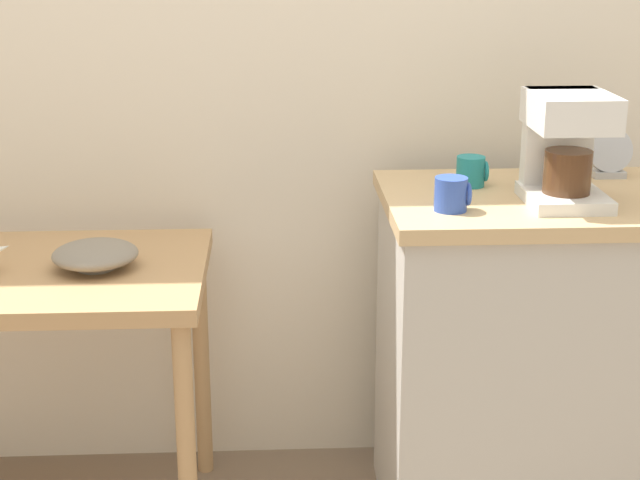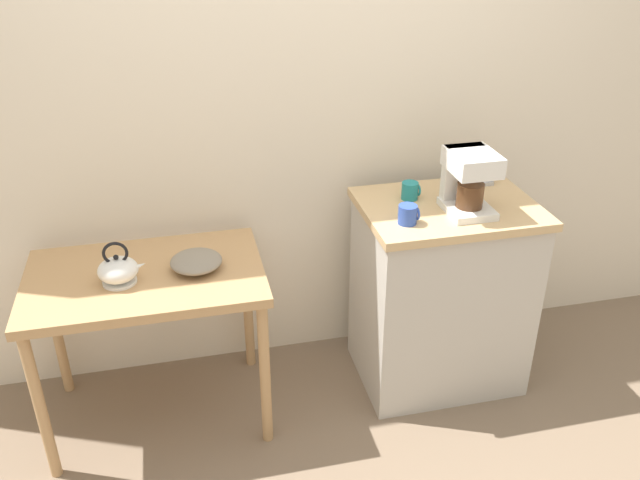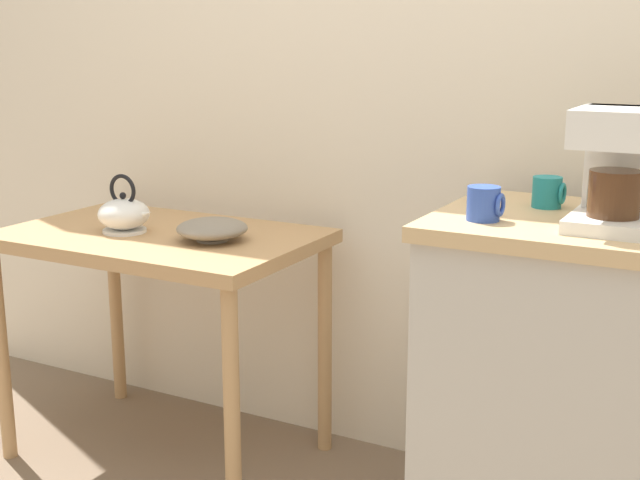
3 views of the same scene
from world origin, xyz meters
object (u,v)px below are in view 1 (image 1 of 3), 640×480
coffee_maker (565,143)px  mug_blue (452,194)px  bowl_stoneware (95,255)px  table_clock (609,155)px  mug_dark_teal (471,171)px

coffee_maker → mug_blue: size_ratio=3.18×
bowl_stoneware → table_clock: (1.30, 0.18, 0.19)m
mug_dark_teal → table_clock: bearing=11.6°
mug_blue → bowl_stoneware: bearing=172.1°
bowl_stoneware → mug_blue: 0.86m
coffee_maker → mug_blue: (-0.27, -0.06, -0.10)m
mug_dark_teal → mug_blue: bearing=-112.2°
mug_dark_teal → bowl_stoneware: bearing=-173.6°
mug_dark_teal → coffee_maker: bearing=-40.3°
bowl_stoneware → mug_blue: mug_blue is taller
mug_dark_teal → table_clock: table_clock is taller
coffee_maker → bowl_stoneware: bearing=177.4°
table_clock → mug_blue: bearing=-147.4°
coffee_maker → mug_blue: coffee_maker is taller
mug_dark_teal → table_clock: size_ratio=0.60×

